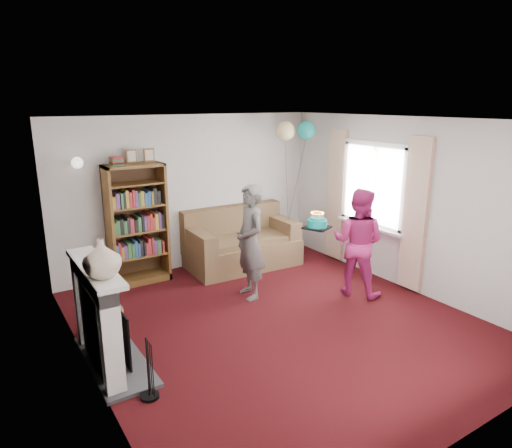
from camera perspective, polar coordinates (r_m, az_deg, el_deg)
ground at (r=5.90m, az=2.80°, el=-12.15°), size 5.00×5.00×0.00m
wall_back at (r=7.57m, az=-8.17°, el=3.92°), size 4.50×0.02×2.50m
wall_left at (r=4.57m, az=-20.83°, el=-4.47°), size 0.02×5.00×2.50m
wall_right at (r=6.97m, az=18.27°, el=2.33°), size 0.02×5.00×2.50m
ceiling at (r=5.25m, az=3.16°, el=12.93°), size 4.50×5.00×0.01m
fireplace at (r=5.06m, az=-18.58°, el=-11.43°), size 0.55×1.80×1.12m
window_bay at (r=7.32m, az=14.36°, el=2.84°), size 0.14×2.02×2.20m
wall_sconce at (r=6.80m, az=-21.45°, el=7.15°), size 0.16×0.23×0.16m
bookcase at (r=7.11m, az=-14.72°, el=-0.11°), size 0.86×0.42×2.03m
sofa at (r=7.72m, az=-1.96°, el=-2.54°), size 1.83×0.97×0.97m
wicker_basket at (r=5.83m, az=-18.18°, el=-11.49°), size 0.40×0.40×0.36m
person_striped at (r=6.33m, az=-0.74°, el=-2.27°), size 0.48×0.64×1.62m
person_magenta at (r=6.61m, az=12.62°, el=-2.24°), size 0.87×0.94×1.54m
birthday_cake at (r=6.26m, az=7.64°, el=0.08°), size 0.32×0.32×0.22m
balloons at (r=7.82m, az=5.00°, el=11.55°), size 0.76×0.32×1.69m
mantel_vase at (r=4.44m, az=-18.72°, el=-4.06°), size 0.42×0.42×0.36m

